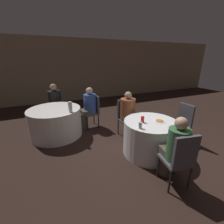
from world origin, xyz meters
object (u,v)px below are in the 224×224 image
Objects in this scene: chair_near_south at (180,157)px; chair_far_east at (93,109)px; table_far at (56,122)px; chair_near_east at (182,121)px; person_blue_shirt at (88,108)px; person_black_shirt at (55,103)px; person_floral_shirt at (129,114)px; table_near at (149,137)px; bottle_far at (70,107)px; pizza_plate_near at (160,121)px; soda_can_silver at (140,125)px; chair_near_north at (125,114)px; soda_can_red at (142,119)px; chair_far_north at (56,104)px; person_green_jacket at (174,150)px.

chair_near_south and chair_far_east have the same top height.
chair_far_east is at bearing 5.86° from table_far.
person_blue_shirt reaches higher than chair_near_east.
person_black_shirt reaches higher than chair_near_south.
person_floral_shirt is at bearing 50.24° from chair_near_east.
chair_near_east is at bearing 3.23° from table_near.
person_black_shirt reaches higher than bottle_far.
table_near is 1.15× the size of chair_near_south.
table_near is at bearing 90.00° from person_floral_shirt.
pizza_plate_near is (1.90, -1.71, 0.37)m from table_far.
chair_near_east reaches higher than table_far.
soda_can_silver is at bearing -54.45° from bottle_far.
person_floral_shirt is at bearing 103.29° from pizza_plate_near.
chair_near_east is at bearing 134.86° from chair_near_north.
person_blue_shirt is at bearing 103.34° from soda_can_silver.
person_floral_shirt is 1.06m from soda_can_silver.
person_blue_shirt is 9.73× the size of soda_can_red.
chair_near_north is 1.22m from soda_can_silver.
chair_near_south reaches higher than table_near.
person_floral_shirt is at bearing 71.18° from soda_can_silver.
chair_near_south is (-1.14, -1.00, 0.00)m from chair_near_east.
soda_can_silver is (-1.35, -0.24, 0.23)m from chair_near_east.
person_blue_shirt reaches higher than pizza_plate_near.
chair_near_east and chair_far_east have the same top height.
chair_near_east and chair_far_north have the same top height.
chair_far_east is at bearing 98.64° from soda_can_silver.
bottle_far is at bearing -14.79° from chair_near_north.
person_floral_shirt is (0.01, -0.16, 0.05)m from chair_near_north.
soda_can_red is at bearing -169.93° from chair_far_east.
chair_near_south is at bearing 82.22° from person_floral_shirt.
person_blue_shirt reaches higher than person_floral_shirt.
chair_near_south is (-0.18, -0.95, 0.19)m from table_near.
chair_near_south is 2.76m from person_blue_shirt.
table_far is at bearing 136.79° from table_near.
chair_far_east is at bearing 111.26° from table_near.
table_far is 5.47× the size of pizza_plate_near.
table_far is at bearing 90.00° from chair_far_north.
chair_near_north is 1.10m from person_blue_shirt.
soda_can_silver reaches higher than table_far.
chair_far_north is (-1.47, 3.65, 0.00)m from chair_near_south.
chair_near_east is at bearing -26.46° from bottle_far.
soda_can_silver is at bearing -177.22° from chair_far_east.
person_floral_shirt is (-1.01, 0.75, 0.05)m from chair_near_east.
person_black_shirt reaches higher than soda_can_red.
chair_near_north is at bearing 140.47° from person_black_shirt.
table_far is at bearing -29.77° from person_floral_shirt.
person_blue_shirt is at bearing 42.23° from bottle_far.
chair_far_east is (-0.68, 1.75, 0.19)m from table_near.
chair_near_south is at bearing -90.00° from person_green_jacket.
chair_near_south reaches higher than soda_can_silver.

